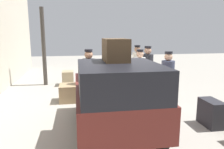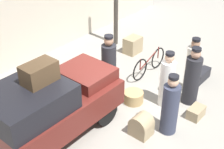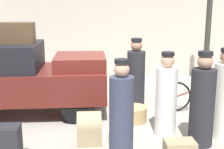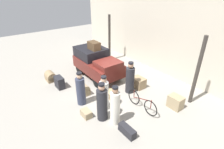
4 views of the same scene
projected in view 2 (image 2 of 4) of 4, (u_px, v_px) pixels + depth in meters
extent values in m
plane|color=gray|center=(113.00, 109.00, 8.60)|extent=(30.00, 30.00, 0.00)
cylinder|color=#38332D|center=(116.00, 3.00, 11.28)|extent=(0.16, 0.16, 3.22)
cylinder|color=black|center=(67.00, 91.00, 8.71)|extent=(0.72, 0.12, 0.72)
cylinder|color=black|center=(107.00, 112.00, 7.91)|extent=(0.72, 0.12, 0.72)
cylinder|color=black|center=(5.00, 128.00, 7.40)|extent=(0.72, 0.12, 0.72)
cube|color=#591E19|center=(56.00, 108.00, 7.47)|extent=(3.24, 1.63, 0.67)
cube|color=black|center=(27.00, 101.00, 6.66)|extent=(1.78, 1.50, 0.59)
cube|color=#591E19|center=(86.00, 74.00, 7.90)|extent=(1.13, 1.27, 0.30)
torus|color=black|center=(158.00, 58.00, 10.37)|extent=(0.72, 0.04, 0.72)
torus|color=black|center=(140.00, 70.00, 9.71)|extent=(0.72, 0.04, 0.72)
cylinder|color=#591914|center=(150.00, 59.00, 9.95)|extent=(1.03, 0.04, 0.39)
cylinder|color=#591914|center=(140.00, 65.00, 9.61)|extent=(0.04, 0.04, 0.37)
cylinder|color=#591914|center=(158.00, 52.00, 10.26)|extent=(0.04, 0.04, 0.41)
cylinder|color=tan|center=(133.00, 97.00, 8.80)|extent=(0.56, 0.56, 0.33)
cylinder|color=silver|center=(192.00, 70.00, 9.01)|extent=(0.39, 0.39, 1.43)
sphere|color=#936B51|center=(196.00, 44.00, 8.57)|extent=(0.24, 0.24, 0.24)
cylinder|color=black|center=(196.00, 39.00, 8.51)|extent=(0.23, 0.23, 0.07)
cylinder|color=white|center=(167.00, 84.00, 8.47)|extent=(0.40, 0.40, 1.34)
sphere|color=tan|center=(170.00, 58.00, 8.06)|extent=(0.25, 0.25, 0.25)
cylinder|color=black|center=(170.00, 54.00, 7.99)|extent=(0.24, 0.24, 0.07)
cylinder|color=#232328|center=(192.00, 81.00, 8.55)|extent=(0.43, 0.43, 1.40)
sphere|color=tan|center=(196.00, 54.00, 8.11)|extent=(0.27, 0.27, 0.27)
cylinder|color=black|center=(197.00, 49.00, 8.04)|extent=(0.25, 0.25, 0.07)
cylinder|color=#33384C|center=(170.00, 109.00, 7.51)|extent=(0.41, 0.41, 1.33)
sphere|color=tan|center=(173.00, 82.00, 7.10)|extent=(0.26, 0.26, 0.26)
cylinder|color=black|center=(174.00, 77.00, 7.03)|extent=(0.24, 0.24, 0.07)
cylinder|color=#232328|center=(109.00, 66.00, 9.26)|extent=(0.44, 0.44, 1.36)
sphere|color=#936B51|center=(109.00, 41.00, 8.83)|extent=(0.27, 0.27, 0.27)
cylinder|color=black|center=(109.00, 37.00, 8.76)|extent=(0.26, 0.26, 0.07)
cube|color=#937A56|center=(91.00, 71.00, 9.81)|extent=(0.70, 0.55, 0.54)
cube|color=#232328|center=(202.00, 75.00, 9.79)|extent=(0.76, 0.27, 0.33)
cube|color=#9E8966|center=(141.00, 129.00, 7.66)|extent=(0.44, 0.50, 0.33)
cylinder|color=#9E8966|center=(141.00, 124.00, 7.57)|extent=(0.44, 0.50, 0.50)
cube|color=#9E8966|center=(133.00, 45.00, 11.33)|extent=(0.62, 0.47, 0.59)
cube|color=#9E8966|center=(196.00, 112.00, 8.24)|extent=(0.50, 0.33, 0.30)
cube|color=#4C3823|center=(39.00, 73.00, 6.66)|extent=(0.76, 0.46, 0.45)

